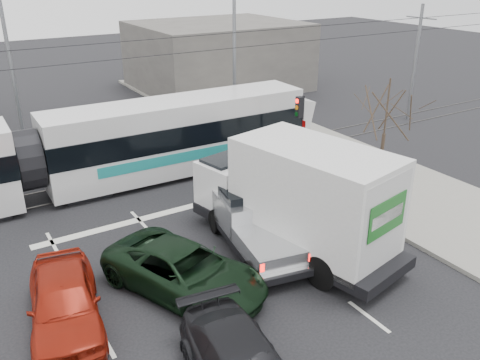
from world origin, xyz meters
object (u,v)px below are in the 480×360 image
silver_pickup (251,221)px  navy_pickup (291,181)px  bare_tree (387,112)px  green_car (184,271)px  street_lamp_far (5,55)px  tram (27,161)px  traffic_signal (300,118)px  street_lamp_near (231,42)px  red_car (64,301)px  box_truck (298,199)px

silver_pickup → navy_pickup: bearing=42.8°
bare_tree → green_car: bearing=-170.4°
street_lamp_far → tram: size_ratio=0.35×
traffic_signal → navy_pickup: 3.64m
street_lamp_near → tram: (-12.18, -4.28, -3.25)m
bare_tree → navy_pickup: bearing=153.0°
traffic_signal → street_lamp_far: size_ratio=0.40×
street_lamp_far → navy_pickup: (8.47, -11.81, -4.14)m
silver_pickup → red_car: 6.70m
tram → box_truck: 11.14m
bare_tree → box_truck: bearing=-165.4°
box_truck → bare_tree: bearing=2.8°
tram → navy_pickup: tram is taller
bare_tree → silver_pickup: (-6.63, -0.42, -2.82)m
traffic_signal → tram: tram is taller
street_lamp_far → green_car: street_lamp_far is taller
street_lamp_near → navy_pickup: (-3.03, -9.81, -4.14)m
street_lamp_far → green_car: 15.90m
traffic_signal → street_lamp_near: 7.91m
navy_pickup → green_car: navy_pickup is taller
traffic_signal → street_lamp_near: size_ratio=0.40×
bare_tree → silver_pickup: bare_tree is taller
street_lamp_near → red_car: 18.76m
box_truck → red_car: box_truck is taller
red_car → traffic_signal: bearing=34.2°
navy_pickup → box_truck: bearing=-143.7°
tram → box_truck: size_ratio=3.13×
street_lamp_far → tram: (-0.68, -6.28, -3.25)m
box_truck → red_car: 7.95m
silver_pickup → box_truck: (1.23, -0.98, 0.97)m
traffic_signal → green_car: traffic_signal is taller
street_lamp_near → tram: bearing=-160.6°
navy_pickup → red_car: (-9.95, -3.03, -0.18)m
box_truck → navy_pickup: size_ratio=1.66×
street_lamp_far → silver_pickup: 15.41m
traffic_signal → street_lamp_far: bearing=138.3°
traffic_signal → navy_pickup: bearing=-133.5°
street_lamp_near → bare_tree: bearing=-88.6°
traffic_signal → tram: 11.82m
box_truck → navy_pickup: (2.08, 3.10, -0.97)m
tram → box_truck: (7.06, -8.62, 0.07)m
street_lamp_far → green_car: size_ratio=1.69×
silver_pickup → box_truck: 1.85m
bare_tree → red_car: bearing=-174.3°
bare_tree → red_car: bare_tree is taller
street_lamp_near → silver_pickup: size_ratio=1.60×
traffic_signal → red_car: size_ratio=0.78×
bare_tree → tram: (-12.46, 7.22, -1.93)m
bare_tree → traffic_signal: size_ratio=1.39×
street_lamp_near → navy_pickup: 11.07m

